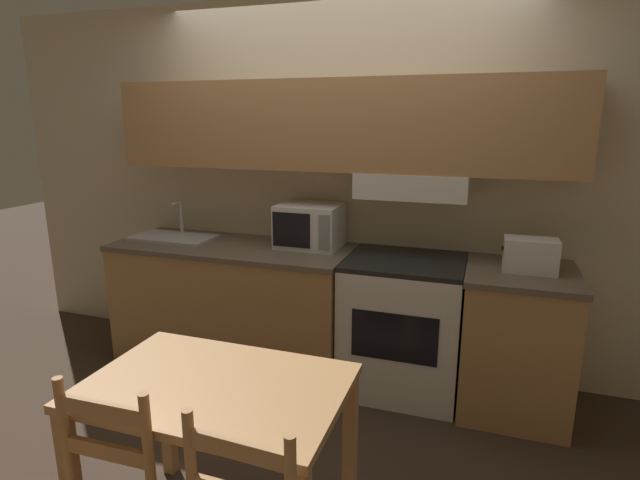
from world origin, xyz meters
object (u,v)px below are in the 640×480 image
Objects in this scene: stove_range at (403,325)px; toaster at (530,255)px; microwave at (310,225)px; dining_table at (217,410)px; sink_basin at (173,237)px.

toaster is (0.72, -0.02, 0.54)m from stove_range.
microwave reaches higher than stove_range.
microwave reaches higher than dining_table.
microwave is 0.42× the size of dining_table.
sink_basin is 0.59× the size of dining_table.
microwave is at bearing 174.20° from toaster.
toaster is at bearing -1.96° from stove_range.
stove_range is 0.91m from microwave.
toaster is 0.30× the size of dining_table.
stove_range reaches higher than dining_table.
sink_basin is (-1.70, -0.01, 0.46)m from stove_range.
microwave is 1.41m from toaster.
dining_table is (-0.50, -1.50, 0.19)m from stove_range.
stove_range is at bearing 0.47° from sink_basin.
toaster reaches higher than dining_table.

